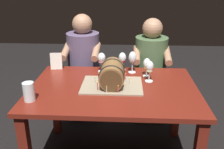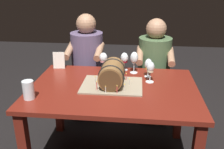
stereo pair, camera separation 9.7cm
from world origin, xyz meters
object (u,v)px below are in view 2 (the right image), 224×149
Objects in this scene: dining_table at (113,98)px; wine_glass_rose at (103,59)px; beer_pint at (29,91)px; menu_card at (59,60)px; wine_glass_white at (150,68)px; person_seated_right at (153,75)px; wine_glass_red at (124,59)px; barrel_cake at (112,75)px; wine_glass_empty at (134,58)px; person_seated_left at (88,71)px; wine_glass_amber at (148,65)px.

dining_table is 0.43m from wine_glass_rose.
menu_card is (0.03, 0.65, 0.02)m from beer_pint.
wine_glass_white is 0.70m from person_seated_right.
beer_pint is (-0.66, -0.67, -0.05)m from wine_glass_red.
wine_glass_white reaches higher than dining_table.
wine_glass_red reaches higher than menu_card.
barrel_cake reaches higher than dining_table.
beer_pint is at bearing -153.55° from barrel_cake.
person_seated_right is at bearing 40.06° from wine_glass_rose.
beer_pint is (-0.75, -0.60, -0.08)m from wine_glass_empty.
dining_table is 0.85m from person_seated_right.
wine_glass_empty is 1.26× the size of menu_card.
wine_glass_rose is (-0.13, 0.34, 0.23)m from dining_table.
barrel_cake is 0.39m from wine_glass_red.
wine_glass_white reaches higher than beer_pint.
person_seated_right is (0.96, 1.03, -0.25)m from beer_pint.
wine_glass_rose is at bearing 153.63° from wine_glass_white.
dining_table is 6.71× the size of wine_glass_empty.
person_seated_left reaches higher than barrel_cake.
barrel_cake is 0.41× the size of person_seated_left.
barrel_cake is at bearing -142.19° from wine_glass_amber.
wine_glass_amber is at bearing 30.60° from beer_pint.
wine_glass_rose is 0.72m from person_seated_right.
wine_glass_red is at bearing -39.91° from person_seated_left.
wine_glass_white is (0.01, -0.12, 0.01)m from wine_glass_amber.
beer_pint is (-0.89, -0.40, -0.06)m from wine_glass_white.
person_seated_right is (0.73, -0.00, -0.02)m from person_seated_left.
dining_table is 0.46m from wine_glass_red.
wine_glass_empty reaches higher than beer_pint.
wine_glass_white is (0.42, -0.21, -0.00)m from wine_glass_rose.
beer_pint is at bearing -133.09° from person_seated_right.
wine_glass_rose is 1.00× the size of wine_glass_white.
wine_glass_white is 0.90m from menu_card.
wine_glass_red is (0.19, 0.06, -0.01)m from wine_glass_rose.
person_seated_left is (-0.52, 0.42, -0.30)m from wine_glass_empty.
wine_glass_red reaches higher than beer_pint.
wine_glass_empty is at bearing -9.79° from menu_card.
wine_glass_white is 0.96m from person_seated_left.
barrel_cake reaches higher than wine_glass_white.
wine_glass_empty is 0.74m from person_seated_left.
wine_glass_red is at bearing 145.82° from wine_glass_amber.
person_seated_right is at bearing 46.91° from beer_pint.
wine_glass_empty reaches higher than menu_card.
wine_glass_rose reaches higher than beer_pint.
person_seated_left is (-0.35, 0.74, -0.25)m from barrel_cake.
dining_table is at bearing -64.24° from person_seated_left.
wine_glass_amber is 0.83× the size of wine_glass_empty.
barrel_cake is at bearing 123.03° from dining_table.
beer_pint reaches higher than dining_table.
dining_table is 1.17× the size of person_seated_right.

